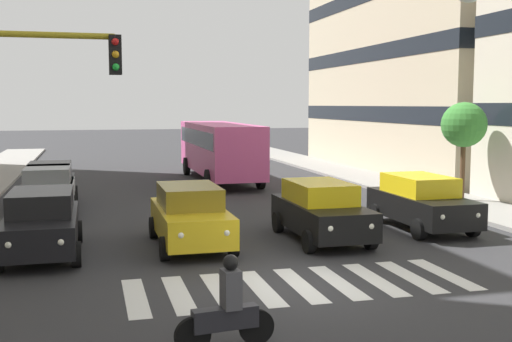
% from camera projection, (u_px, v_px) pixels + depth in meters
% --- Properties ---
extents(ground_plane, '(180.00, 180.00, 0.00)m').
position_uv_depth(ground_plane, '(300.00, 285.00, 14.02)').
color(ground_plane, '#2D2D30').
extents(crosswalk_markings, '(7.65, 2.80, 0.01)m').
position_uv_depth(crosswalk_markings, '(300.00, 285.00, 14.02)').
color(crosswalk_markings, silver).
rests_on(crosswalk_markings, ground_plane).
extents(car_0, '(2.02, 4.44, 1.72)m').
position_uv_depth(car_0, '(421.00, 202.00, 20.26)').
color(car_0, black).
rests_on(car_0, ground_plane).
extents(car_1, '(2.02, 4.44, 1.72)m').
position_uv_depth(car_1, '(321.00, 210.00, 18.59)').
color(car_1, black).
rests_on(car_1, ground_plane).
extents(car_2, '(2.02, 4.44, 1.72)m').
position_uv_depth(car_2, '(190.00, 215.00, 17.75)').
color(car_2, gold).
rests_on(car_2, ground_plane).
extents(car_3, '(2.02, 4.44, 1.72)m').
position_uv_depth(car_3, '(42.00, 222.00, 16.69)').
color(car_3, black).
rests_on(car_3, ground_plane).
extents(car_row2_0, '(2.02, 4.44, 1.72)m').
position_uv_depth(car_row2_0, '(48.00, 190.00, 23.03)').
color(car_row2_0, '#B2B7BC').
rests_on(car_row2_0, ground_plane).
extents(car_row2_1, '(2.02, 4.44, 1.72)m').
position_uv_depth(car_row2_1, '(50.00, 185.00, 24.59)').
color(car_row2_1, black).
rests_on(car_row2_1, ground_plane).
extents(bus_behind_traffic, '(2.78, 10.50, 3.00)m').
position_uv_depth(bus_behind_traffic, '(219.00, 145.00, 32.99)').
color(bus_behind_traffic, '#DB5193').
rests_on(bus_behind_traffic, ground_plane).
extents(motorcycle_with_rider, '(1.70, 0.39, 1.57)m').
position_uv_depth(motorcycle_with_rider, '(227.00, 310.00, 10.30)').
color(motorcycle_with_rider, black).
rests_on(motorcycle_with_rider, ground_plane).
extents(street_tree_1, '(1.80, 1.80, 3.94)m').
position_uv_depth(street_tree_1, '(464.00, 125.00, 25.25)').
color(street_tree_1, '#513823').
rests_on(street_tree_1, sidewalk_left).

